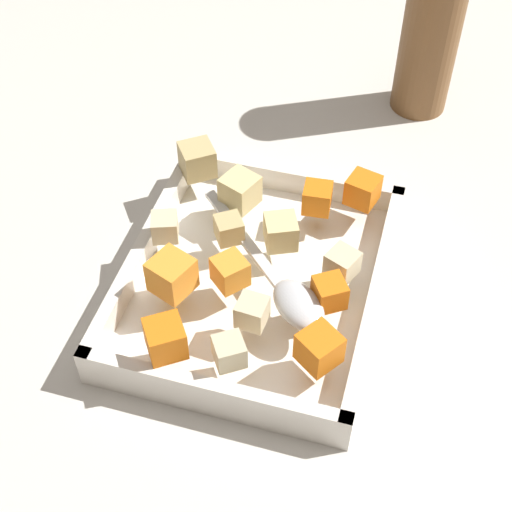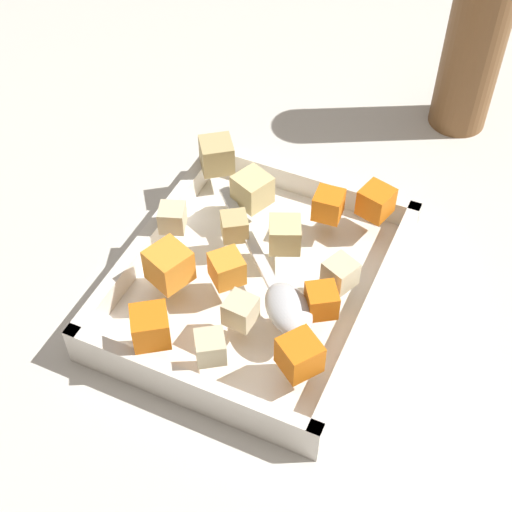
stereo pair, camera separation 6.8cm
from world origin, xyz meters
The scene contains 19 objects.
ground_plane centered at (0.00, 0.00, 0.00)m, with size 4.00×4.00×0.00m, color beige.
baking_dish centered at (0.01, -0.02, 0.01)m, with size 0.28×0.24×0.04m.
carrot_chunk_far_left centered at (0.06, -0.08, 0.06)m, with size 0.03×0.03×0.03m, color orange.
carrot_chunk_corner_se centered at (-0.08, 0.02, 0.06)m, with size 0.03×0.03×0.03m, color orange.
carrot_chunk_rim_edge centered at (0.04, -0.03, 0.06)m, with size 0.03×0.03×0.03m, color orange.
carrot_chunk_corner_ne centered at (0.04, 0.06, 0.05)m, with size 0.03×0.03×0.03m, color orange.
carrot_chunk_near_spoon centered at (-0.10, 0.06, 0.06)m, with size 0.03×0.03×0.03m, color orange.
carrot_chunk_center centered at (0.12, -0.06, 0.06)m, with size 0.03×0.03×0.03m, color orange.
carrot_chunk_heap_side centered at (0.10, 0.06, 0.06)m, with size 0.03×0.03×0.03m, color orange.
potato_chunk_near_left centered at (-0.06, -0.05, 0.06)m, with size 0.03×0.03×0.03m, color #E0CC89.
potato_chunk_heap_top centered at (-0.02, 0.00, 0.06)m, with size 0.03×0.03×0.03m, color #E0CC89.
potato_chunk_mid_right centered at (-0.10, -0.11, 0.06)m, with size 0.03×0.03×0.03m, color tan.
potato_chunk_back_center centered at (0.00, 0.06, 0.05)m, with size 0.03×0.03×0.03m, color beige.
potato_chunk_under_handle centered at (0.00, -0.11, 0.05)m, with size 0.02×0.02×0.02m, color beige.
potato_chunk_front_center centered at (0.07, 0.00, 0.05)m, with size 0.02×0.02×0.02m, color beige.
potato_chunk_near_right centered at (0.12, -0.01, 0.05)m, with size 0.02×0.02×0.02m, color beige.
potato_chunk_far_right centered at (-0.01, -0.05, 0.05)m, with size 0.02×0.02×0.02m, color tan.
serving_spoon centered at (0.04, 0.03, 0.05)m, with size 0.16×0.16×0.02m.
pepper_mill centered at (-0.33, 0.09, 0.11)m, with size 0.07×0.07×0.24m.
Camera 1 is at (0.45, 0.11, 0.56)m, focal length 52.27 mm.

